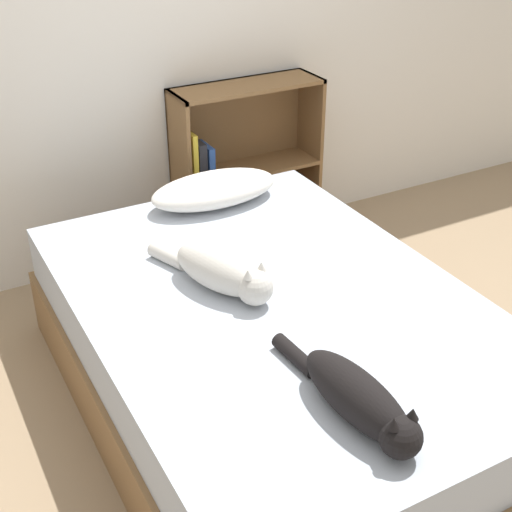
# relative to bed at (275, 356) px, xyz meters

# --- Properties ---
(ground_plane) EXTENTS (8.00, 8.00, 0.00)m
(ground_plane) POSITION_rel_bed_xyz_m (0.00, 0.00, -0.26)
(ground_plane) COLOR #997F60
(wall_back) EXTENTS (8.00, 0.06, 2.50)m
(wall_back) POSITION_rel_bed_xyz_m (0.00, 1.43, 0.99)
(wall_back) COLOR white
(wall_back) RESTS_ON ground_plane
(bed) EXTENTS (1.38, 2.00, 0.52)m
(bed) POSITION_rel_bed_xyz_m (0.00, 0.00, 0.00)
(bed) COLOR brown
(bed) RESTS_ON ground_plane
(pillow) EXTENTS (0.60, 0.30, 0.13)m
(pillow) POSITION_rel_bed_xyz_m (0.15, 0.82, 0.33)
(pillow) COLOR white
(pillow) RESTS_ON bed
(cat_light) EXTENTS (0.31, 0.58, 0.16)m
(cat_light) POSITION_rel_bed_xyz_m (-0.14, 0.15, 0.34)
(cat_light) COLOR beige
(cat_light) RESTS_ON bed
(cat_dark) EXTENTS (0.17, 0.64, 0.15)m
(cat_dark) POSITION_rel_bed_xyz_m (-0.11, -0.66, 0.34)
(cat_dark) COLOR black
(cat_dark) RESTS_ON bed
(bookshelf) EXTENTS (0.79, 0.26, 0.90)m
(bookshelf) POSITION_rel_bed_xyz_m (0.53, 1.30, 0.21)
(bookshelf) COLOR brown
(bookshelf) RESTS_ON ground_plane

